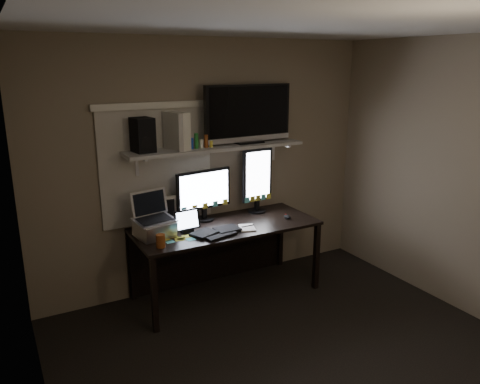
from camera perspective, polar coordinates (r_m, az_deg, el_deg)
floor at (r=3.83m, az=8.74°, el=-20.77°), size 3.60×3.60×0.00m
ceiling at (r=3.11m, az=10.71°, el=19.71°), size 3.60×3.60×0.00m
back_wall at (r=4.75m, az=-3.80°, el=3.20°), size 3.60×0.00×3.60m
left_wall at (r=2.63m, az=-23.52°, el=-8.40°), size 0.00×3.60×3.60m
window_blinds at (r=4.53m, az=-10.06°, el=3.04°), size 1.10×0.02×1.10m
desk at (r=4.73m, az=-2.37°, el=-5.63°), size 1.80×0.75×0.73m
wall_shelf at (r=4.56m, az=-2.92°, el=5.44°), size 1.80×0.35×0.03m
monitor_landscape at (r=4.65m, az=-4.42°, el=-0.35°), size 0.60×0.14×0.53m
monitor_portrait at (r=4.88m, az=2.11°, el=1.45°), size 0.35×0.09×0.69m
keyboard at (r=4.36m, az=-2.97°, el=-4.84°), size 0.50×0.28×0.03m
mouse at (r=4.78m, az=5.78°, el=-3.02°), size 0.08×0.11×0.04m
notepad at (r=4.48m, az=0.87°, el=-4.38°), size 0.20×0.24×0.01m
tablet at (r=4.38m, az=-6.51°, el=-3.52°), size 0.26×0.12×0.22m
file_sorter at (r=4.56m, az=-9.40°, el=-2.39°), size 0.25×0.16×0.29m
laptop at (r=4.27m, az=-10.43°, el=-2.87°), size 0.41×0.36×0.40m
cup at (r=4.07m, az=-9.64°, el=-5.89°), size 0.08×0.08×0.12m
sticky_notes at (r=4.28m, az=-7.30°, el=-5.52°), size 0.34×0.25×0.00m
tv at (r=4.69m, az=1.01°, el=9.48°), size 0.97×0.22×0.58m
game_console at (r=4.38m, az=-7.72°, el=7.40°), size 0.18×0.30×0.34m
speaker at (r=4.30m, az=-11.79°, el=6.82°), size 0.19×0.22×0.31m
bottles at (r=4.43m, az=-5.05°, el=6.28°), size 0.24×0.11×0.15m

